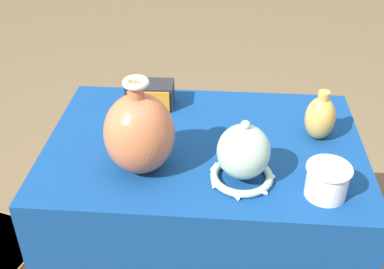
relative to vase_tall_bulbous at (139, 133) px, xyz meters
The scene contains 7 objects.
display_table 0.31m from the vase_tall_bulbous, 36.63° to the left, with size 0.99×0.68×0.77m.
vase_tall_bulbous is the anchor object (origin of this frame).
vase_dome_bell 0.29m from the vase_tall_bulbous, ahead, with size 0.19×0.19×0.20m.
mosaic_tile_box 0.37m from the vase_tall_bulbous, 94.46° to the left, with size 0.17×0.10×0.09m.
jar_round_ochre 0.57m from the vase_tall_bulbous, 20.68° to the left, with size 0.09×0.09×0.16m.
cup_wide_porcelain 0.52m from the vase_tall_bulbous, ahead, with size 0.12×0.12×0.10m.
wooden_crate 1.00m from the vase_tall_bulbous, 167.50° to the left, with size 0.40×0.41×0.25m.
Camera 1 is at (0.06, -1.24, 1.63)m, focal length 45.00 mm.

